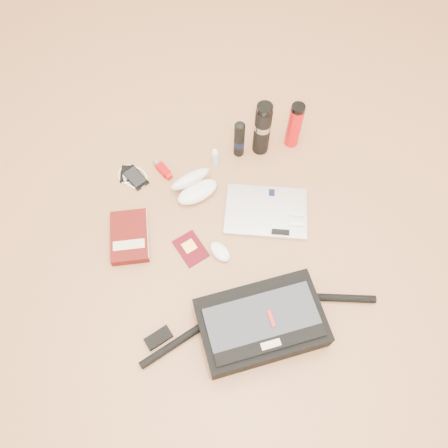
{
  "coord_description": "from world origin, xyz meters",
  "views": [
    {
      "loc": [
        -0.22,
        -0.65,
        1.59
      ],
      "look_at": [
        -0.01,
        0.1,
        0.06
      ],
      "focal_mm": 35.0,
      "sensor_mm": 36.0,
      "label": 1
    }
  ],
  "objects_px": {
    "messenger_bag": "(260,323)",
    "thermos_red": "(295,125)",
    "book": "(130,237)",
    "thermos_black": "(262,129)",
    "laptop": "(266,212)"
  },
  "relations": [
    {
      "from": "messenger_bag",
      "to": "thermos_black",
      "type": "distance_m",
      "value": 0.81
    },
    {
      "from": "laptop",
      "to": "thermos_red",
      "type": "relative_size",
      "value": 1.67
    },
    {
      "from": "messenger_bag",
      "to": "thermos_red",
      "type": "distance_m",
      "value": 0.86
    },
    {
      "from": "messenger_bag",
      "to": "book",
      "type": "distance_m",
      "value": 0.62
    },
    {
      "from": "messenger_bag",
      "to": "laptop",
      "type": "bearing_deg",
      "value": 68.89
    },
    {
      "from": "book",
      "to": "thermos_black",
      "type": "relative_size",
      "value": 0.89
    },
    {
      "from": "book",
      "to": "thermos_black",
      "type": "height_order",
      "value": "thermos_black"
    },
    {
      "from": "book",
      "to": "thermos_red",
      "type": "bearing_deg",
      "value": 28.32
    },
    {
      "from": "thermos_red",
      "to": "thermos_black",
      "type": "bearing_deg",
      "value": 178.19
    },
    {
      "from": "laptop",
      "to": "book",
      "type": "xyz_separation_m",
      "value": [
        -0.56,
        0.04,
        0.01
      ]
    },
    {
      "from": "laptop",
      "to": "thermos_red",
      "type": "bearing_deg",
      "value": 75.44
    },
    {
      "from": "messenger_bag",
      "to": "thermos_black",
      "type": "relative_size",
      "value": 3.28
    },
    {
      "from": "laptop",
      "to": "thermos_black",
      "type": "relative_size",
      "value": 1.44
    },
    {
      "from": "laptop",
      "to": "book",
      "type": "bearing_deg",
      "value": -163.21
    },
    {
      "from": "thermos_black",
      "to": "thermos_red",
      "type": "relative_size",
      "value": 1.16
    }
  ]
}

